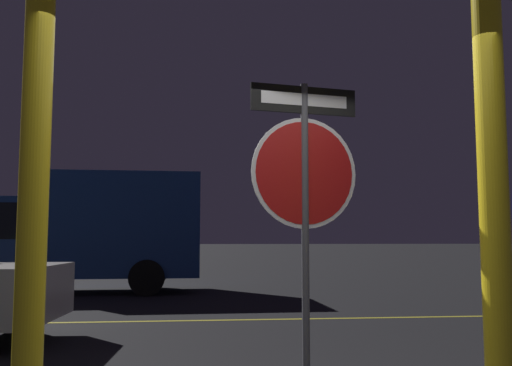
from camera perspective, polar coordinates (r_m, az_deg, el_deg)
name	(u,v)px	position (r m, az deg, el deg)	size (l,w,h in m)	color
road_center_stripe	(221,320)	(9.60, -3.55, -13.53)	(42.69, 0.12, 0.01)	gold
stop_sign	(305,177)	(4.53, 4.90, 0.63)	(0.88, 0.19, 2.57)	#4C4C51
yellow_pole_left	(33,222)	(3.11, -21.45, -3.61)	(0.15, 0.15, 2.84)	yellow
yellow_pole_right	(494,199)	(3.48, 22.68, -1.48)	(0.17, 0.17, 3.12)	yellow
delivery_truck	(75,229)	(14.99, -17.60, -4.42)	(6.19, 2.53, 2.93)	navy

